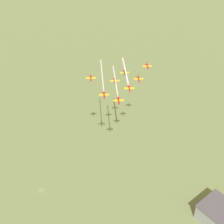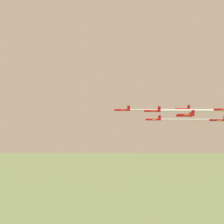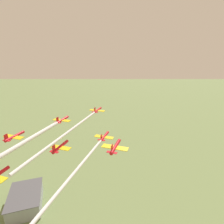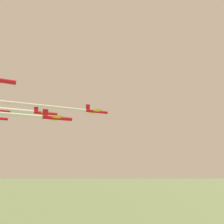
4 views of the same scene
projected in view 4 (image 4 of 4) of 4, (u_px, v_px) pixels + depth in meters
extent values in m
cylinder|color=red|center=(97.00, 112.00, 72.57)|extent=(6.82, 5.22, 0.94)
cube|color=yellow|center=(95.00, 111.00, 72.34)|extent=(5.83, 7.04, 0.15)
cube|color=red|center=(88.00, 107.00, 71.39)|extent=(1.18, 0.89, 1.88)
cube|color=red|center=(88.00, 111.00, 71.15)|extent=(2.35, 2.78, 0.10)
cylinder|color=red|center=(46.00, 113.00, 73.45)|extent=(6.82, 5.22, 0.94)
cube|color=yellow|center=(44.00, 113.00, 73.23)|extent=(5.83, 7.04, 0.15)
cube|color=red|center=(36.00, 109.00, 72.28)|extent=(1.18, 0.89, 1.88)
cube|color=red|center=(36.00, 112.00, 72.04)|extent=(2.35, 2.78, 0.10)
cylinder|color=red|center=(57.00, 118.00, 57.24)|extent=(6.82, 5.22, 0.94)
cube|color=yellow|center=(56.00, 118.00, 57.01)|extent=(5.83, 7.04, 0.15)
cube|color=red|center=(45.00, 113.00, 56.07)|extent=(1.18, 0.89, 1.88)
cube|color=red|center=(45.00, 117.00, 55.83)|extent=(2.35, 2.78, 0.10)
cylinder|color=white|center=(12.00, 103.00, 61.03)|extent=(36.27, 26.07, 0.85)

